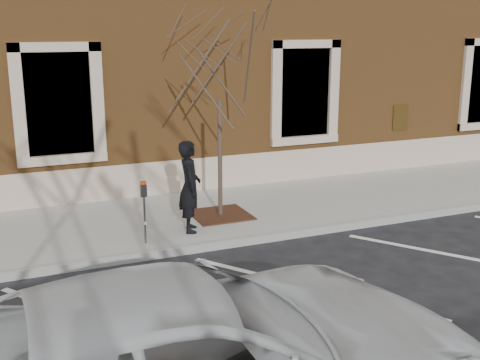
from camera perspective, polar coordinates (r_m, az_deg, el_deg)
name	(u,v)px	position (r m, az deg, el deg)	size (l,w,h in m)	color
ground	(252,243)	(11.55, 1.17, -5.97)	(120.00, 120.00, 0.00)	#28282B
sidewalk_near	(219,214)	(13.06, -1.97, -3.21)	(40.00, 3.50, 0.15)	#B5B2AA
curb_near	(253,240)	(11.48, 1.27, -5.70)	(40.00, 0.12, 0.15)	#9E9E99
parking_stripes	(309,287)	(9.73, 6.54, -10.05)	(28.00, 4.40, 0.01)	silver
building_civic	(144,27)	(18.18, -9.08, 14.10)	(40.00, 8.62, 8.00)	brown
man	(190,187)	(11.54, -4.79, -0.62)	(0.65, 0.43, 1.78)	black
parking_meter	(144,201)	(10.97, -9.09, -1.94)	(0.11, 0.08, 1.18)	#595B60
tree_grate	(220,215)	(12.69, -1.86, -3.31)	(1.18, 1.18, 0.03)	#472216
sapling	(219,67)	(12.12, -1.98, 10.65)	(2.64, 2.64, 4.41)	#4D372F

